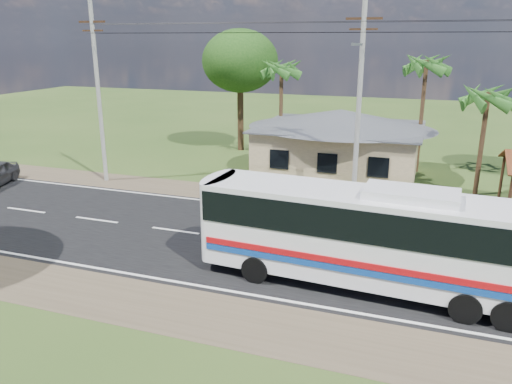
% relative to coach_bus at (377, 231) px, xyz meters
% --- Properties ---
extents(ground, '(120.00, 120.00, 0.00)m').
position_rel_coach_bus_xyz_m(ground, '(-5.15, 2.69, -2.25)').
color(ground, '#2A4418').
rests_on(ground, ground).
extents(road, '(120.00, 16.00, 0.03)m').
position_rel_coach_bus_xyz_m(road, '(-5.15, 2.69, -2.25)').
color(road, black).
rests_on(road, ground).
extents(house, '(12.40, 10.00, 5.00)m').
position_rel_coach_bus_xyz_m(house, '(-4.15, 15.68, 0.39)').
color(house, '#C9B086').
rests_on(house, ground).
extents(utility_poles, '(32.80, 2.22, 11.00)m').
position_rel_coach_bus_xyz_m(utility_poles, '(-2.48, 9.17, 3.51)').
color(utility_poles, '#9E9E99').
rests_on(utility_poles, ground).
extents(palm_near, '(2.80, 2.80, 6.70)m').
position_rel_coach_bus_xyz_m(palm_near, '(4.35, 13.69, 3.45)').
color(palm_near, '#47301E').
rests_on(palm_near, ground).
extents(palm_mid, '(2.80, 2.80, 8.20)m').
position_rel_coach_bus_xyz_m(palm_mid, '(0.85, 18.19, 4.90)').
color(palm_mid, '#47301E').
rests_on(palm_mid, ground).
extents(palm_far, '(2.80, 2.80, 7.70)m').
position_rel_coach_bus_xyz_m(palm_far, '(-9.15, 18.69, 4.42)').
color(palm_far, '#47301E').
rests_on(palm_far, ground).
extents(tree_behind_house, '(6.00, 6.00, 9.61)m').
position_rel_coach_bus_xyz_m(tree_behind_house, '(-13.15, 20.69, 4.86)').
color(tree_behind_house, '#47301E').
rests_on(tree_behind_house, ground).
extents(coach_bus, '(12.83, 3.40, 3.94)m').
position_rel_coach_bus_xyz_m(coach_bus, '(0.00, 0.00, 0.00)').
color(coach_bus, silver).
rests_on(coach_bus, ground).
extents(motorcycle, '(1.75, 0.88, 0.88)m').
position_rel_coach_bus_xyz_m(motorcycle, '(4.45, 8.88, -1.81)').
color(motorcycle, black).
rests_on(motorcycle, ground).
extents(person, '(0.78, 0.63, 1.85)m').
position_rel_coach_bus_xyz_m(person, '(2.31, 7.28, -1.33)').
color(person, navy).
rests_on(person, ground).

